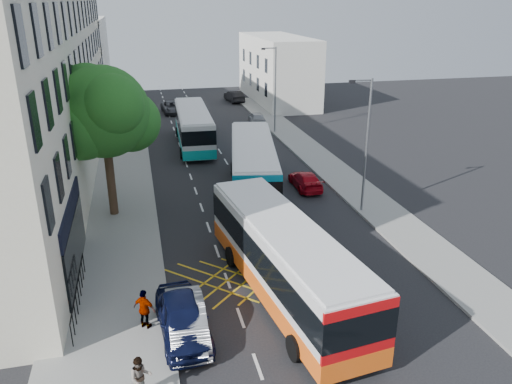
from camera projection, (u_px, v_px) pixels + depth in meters
ground at (341, 353)px, 18.53m from camera, size 120.00×120.00×0.00m
pavement_left at (115, 214)px, 30.26m from camera, size 5.00×70.00×0.15m
pavement_right at (359, 192)px, 33.74m from camera, size 3.00×70.00×0.15m
terrace_main at (28, 83)px, 35.25m from camera, size 8.30×45.00×13.50m
terrace_far at (74, 60)px, 63.54m from camera, size 8.00×20.00×10.00m
building_right at (277, 69)px, 63.00m from camera, size 6.00×18.00×8.00m
street_tree at (103, 113)px, 27.98m from camera, size 6.30×5.70×8.80m
lamp_near at (366, 140)px, 29.09m from camera, size 1.45×0.15×8.00m
lamp_far at (274, 86)px, 47.22m from camera, size 1.45×0.15×8.00m
railings at (78, 293)px, 20.97m from camera, size 0.08×5.60×1.14m
bus_near at (285, 259)px, 21.52m from camera, size 4.35×12.39×3.41m
bus_mid at (253, 166)px, 33.46m from camera, size 5.05×12.50×3.43m
bus_far at (194, 127)px, 44.14m from camera, size 3.25×11.74×3.28m
parked_car_blue at (183, 318)px, 19.23m from camera, size 2.13×4.65×1.55m
parked_car_silver at (187, 321)px, 19.23m from camera, size 1.48×4.16×1.37m
red_hatchback at (305, 180)px, 34.45m from camera, size 1.70×4.03×1.16m
distant_car_grey at (172, 107)px, 57.26m from camera, size 2.53×4.83×1.30m
distant_car_silver at (257, 118)px, 52.28m from camera, size 1.74×3.82×1.27m
distant_car_dark at (234, 96)px, 63.46m from camera, size 2.04×4.52×1.44m
pedestrian_near at (141, 378)px, 16.02m from camera, size 0.81×0.66×1.53m
pedestrian_far at (145, 309)px, 19.43m from camera, size 1.03×0.90×1.67m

